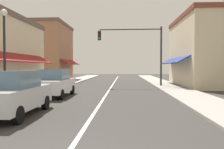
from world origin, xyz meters
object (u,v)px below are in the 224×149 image
(parked_car_second_left, at_px, (55,83))
(traffic_signal_mast_arm, at_px, (139,45))
(parked_car_nearest_left, at_px, (14,93))
(street_lamp_left_near, at_px, (4,40))

(parked_car_second_left, bearing_deg, traffic_signal_mast_arm, 53.64)
(parked_car_nearest_left, height_order, street_lamp_left_near, street_lamp_left_near)
(parked_car_nearest_left, height_order, parked_car_second_left, same)
(parked_car_second_left, distance_m, street_lamp_left_near, 4.06)
(parked_car_nearest_left, distance_m, street_lamp_left_near, 4.44)
(parked_car_second_left, relative_size, traffic_signal_mast_arm, 0.66)
(parked_car_second_left, bearing_deg, street_lamp_left_near, -125.45)
(traffic_signal_mast_arm, bearing_deg, parked_car_second_left, -127.00)
(parked_car_second_left, distance_m, traffic_signal_mast_arm, 10.21)
(parked_car_nearest_left, xyz_separation_m, parked_car_second_left, (-0.11, 5.71, 0.00))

